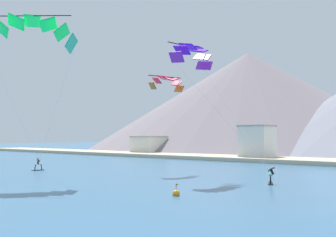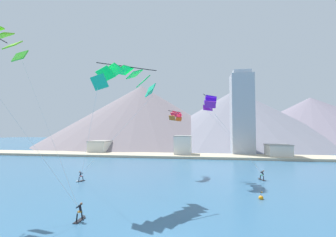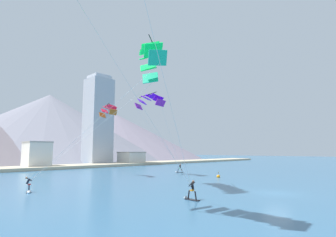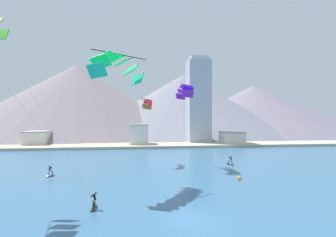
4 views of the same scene
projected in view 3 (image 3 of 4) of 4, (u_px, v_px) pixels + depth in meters
name	position (u px, v px, depth m)	size (l,w,h in m)	color
ground_plane	(276.00, 193.00, 26.31)	(400.00, 400.00, 0.00)	#336084
kitesurfer_near_lead	(179.00, 170.00, 51.71)	(1.04, 1.76, 1.72)	black
kitesurfer_near_trail	(190.00, 194.00, 22.89)	(0.58, 1.75, 1.76)	black
kitesurfer_mid_center	(29.00, 188.00, 26.78)	(0.91, 1.78, 1.67)	black
parafoil_kite_near_lead	(150.00, 100.00, 46.91)	(9.52, 6.56, 12.93)	purple
parafoil_kite_mid_center	(150.00, 59.00, 30.84)	(13.56, 11.30, 15.11)	#15B988
parafoil_kite_distant_high_outer	(108.00, 110.00, 44.60)	(2.23, 5.21, 1.94)	#B5581B
race_marker_buoy	(218.00, 176.00, 42.11)	(0.56, 0.56, 1.02)	orange
shoreline_strip	(56.00, 167.00, 63.50)	(180.00, 10.00, 0.70)	#BCAD8E
shore_building_harbour_front	(131.00, 158.00, 82.53)	(6.63, 6.72, 3.96)	silver
shore_building_quay_east	(37.00, 155.00, 62.39)	(5.41, 5.91, 6.49)	silver
highrise_tower	(98.00, 120.00, 80.47)	(7.00, 7.00, 27.60)	#A8ADB7
mountain_peak_west_ridge	(115.00, 136.00, 156.35)	(103.78, 103.78, 26.47)	slate
mountain_peak_central_summit	(48.00, 127.00, 120.31)	(104.09, 104.09, 30.31)	slate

